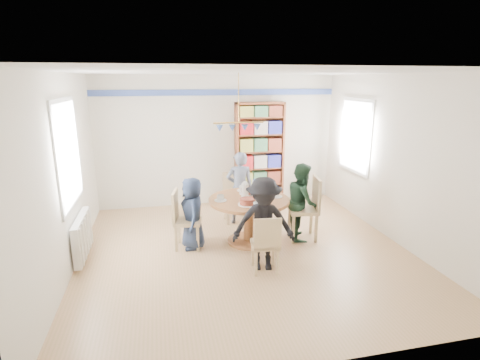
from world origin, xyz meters
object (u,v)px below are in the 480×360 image
object	(u,v)px
person_far	(240,188)
dining_table	(249,210)
bookshelf	(259,154)
chair_far	(234,194)
person_left	(192,213)
chair_right	(309,205)
person_near	(264,224)
person_right	(302,201)
chair_near	(266,242)
chair_left	(183,217)
radiator	(83,236)

from	to	relation	value
person_far	dining_table	bearing A→B (deg)	91.34
bookshelf	chair_far	bearing A→B (deg)	-128.01
dining_table	person_left	distance (m)	0.91
person_far	chair_far	bearing A→B (deg)	-63.68
dining_table	chair_right	size ratio (longest dim) A/B	1.23
person_near	bookshelf	world-z (taller)	bookshelf
chair_right	bookshelf	xyz separation A→B (m)	(-0.29, 2.06, 0.48)
person_right	bookshelf	size ratio (longest dim) A/B	0.60
person_near	chair_near	bearing A→B (deg)	-78.85
dining_table	person_far	xyz separation A→B (m)	(0.04, 0.89, 0.12)
chair_left	chair_near	bearing A→B (deg)	-45.91
radiator	bookshelf	size ratio (longest dim) A/B	0.46
chair_near	person_far	size ratio (longest dim) A/B	0.62
radiator	bookshelf	distance (m)	3.92
chair_left	bookshelf	size ratio (longest dim) A/B	0.43
chair_far	chair_near	distance (m)	2.11
chair_left	person_right	size ratio (longest dim) A/B	0.73
radiator	person_right	size ratio (longest dim) A/B	0.78
person_far	person_near	size ratio (longest dim) A/B	1.01
chair_right	bookshelf	world-z (taller)	bookshelf
person_left	person_near	world-z (taller)	person_near
chair_far	person_left	xyz separation A→B (m)	(-0.89, -1.06, 0.07)
radiator	person_right	distance (m)	3.47
chair_near	bookshelf	distance (m)	3.20
chair_near	person_left	size ratio (longest dim) A/B	0.73
radiator	person_left	size ratio (longest dim) A/B	0.87
chair_far	chair_near	size ratio (longest dim) A/B	1.09
chair_far	person_near	distance (m)	1.98
person_left	person_right	world-z (taller)	person_right
dining_table	chair_near	bearing A→B (deg)	-90.87
chair_left	chair_far	bearing A→B (deg)	44.62
chair_far	person_left	world-z (taller)	person_left
radiator	chair_far	distance (m)	2.75
radiator	person_far	world-z (taller)	person_far
chair_far	person_left	bearing A→B (deg)	-129.95
person_right	person_near	xyz separation A→B (m)	(-0.92, -0.90, 0.02)
radiator	person_far	distance (m)	2.77
radiator	chair_near	xyz separation A→B (m)	(2.53, -1.02, 0.11)
person_left	bookshelf	size ratio (longest dim) A/B	0.53
chair_far	person_near	bearing A→B (deg)	-89.78
chair_right	chair_far	distance (m)	1.52
chair_near	person_left	bearing A→B (deg)	130.50
person_right	person_left	bearing A→B (deg)	103.82
chair_right	chair_near	xyz separation A→B (m)	(-1.02, -1.00, -0.12)
chair_left	chair_far	distance (m)	1.46
dining_table	chair_far	xyz separation A→B (m)	(-0.02, 1.06, -0.05)
chair_far	person_far	world-z (taller)	person_far
person_right	person_far	world-z (taller)	person_far
dining_table	bookshelf	xyz separation A→B (m)	(0.72, 2.01, 0.50)
chair_right	person_left	xyz separation A→B (m)	(-1.92, 0.05, -0.01)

